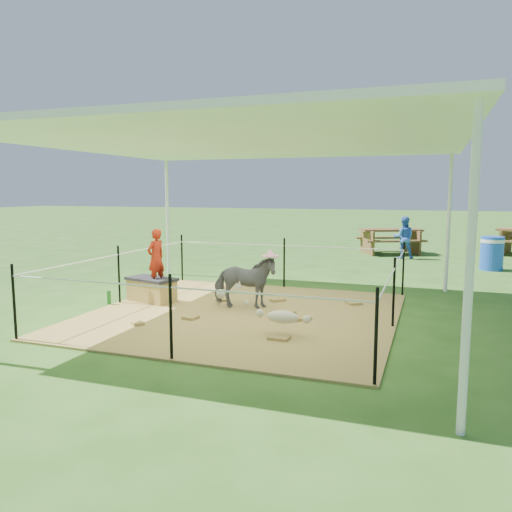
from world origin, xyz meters
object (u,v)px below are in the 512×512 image
(distant_person, at_px, (404,238))
(foal, at_px, (283,314))
(picnic_table_near, at_px, (390,241))
(woman, at_px, (156,252))
(straw_bale, at_px, (152,291))
(green_bottle, at_px, (109,297))
(pony, at_px, (245,282))
(trash_barrel, at_px, (492,253))

(distant_person, bearing_deg, foal, 76.01)
(picnic_table_near, bearing_deg, woman, -134.73)
(straw_bale, bearing_deg, woman, 0.00)
(green_bottle, distance_m, distant_person, 8.94)
(pony, relative_size, picnic_table_near, 0.56)
(straw_bale, bearing_deg, pony, 1.30)
(woman, distance_m, pony, 1.65)
(green_bottle, xyz_separation_m, pony, (2.24, 0.49, 0.31))
(straw_bale, bearing_deg, trash_barrel, 45.05)
(straw_bale, distance_m, trash_barrel, 8.33)
(green_bottle, distance_m, picnic_table_near, 9.66)
(straw_bale, bearing_deg, foal, -24.37)
(distant_person, bearing_deg, straw_bale, 55.95)
(straw_bale, height_order, pony, pony)
(green_bottle, distance_m, trash_barrel, 9.04)
(pony, bearing_deg, trash_barrel, -49.89)
(picnic_table_near, bearing_deg, pony, -124.75)
(pony, relative_size, distant_person, 0.85)
(straw_bale, height_order, woman, woman)
(trash_barrel, relative_size, picnic_table_near, 0.45)
(trash_barrel, distance_m, distant_person, 2.61)
(green_bottle, height_order, pony, pony)
(straw_bale, relative_size, distant_person, 0.69)
(pony, bearing_deg, green_bottle, 87.98)
(straw_bale, relative_size, woman, 0.83)
(woman, xyz_separation_m, pony, (1.59, 0.04, -0.43))
(green_bottle, distance_m, pony, 2.32)
(woman, bearing_deg, distant_person, 168.99)
(woman, distance_m, green_bottle, 1.08)
(woman, relative_size, foal, 0.96)
(pony, bearing_deg, straw_bale, 77.00)
(pony, xyz_separation_m, foal, (1.02, -1.27, -0.15))
(green_bottle, height_order, picnic_table_near, picnic_table_near)
(woman, xyz_separation_m, picnic_table_near, (3.18, 8.41, -0.51))
(straw_bale, height_order, foal, foal)
(woman, distance_m, picnic_table_near, 9.01)
(pony, height_order, distant_person, distant_person)
(straw_bale, distance_m, distant_person, 8.28)
(straw_bale, relative_size, trash_barrel, 1.00)
(distant_person, bearing_deg, picnic_table_near, -73.26)
(distant_person, bearing_deg, pony, 67.25)
(picnic_table_near, relative_size, distant_person, 1.53)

